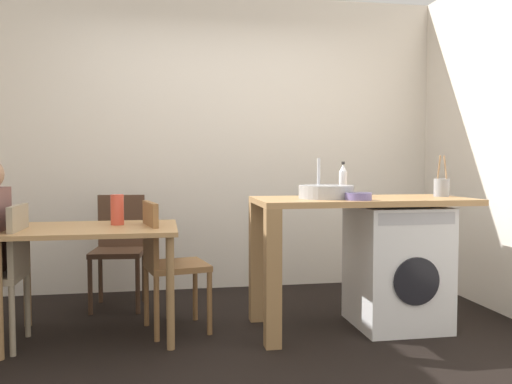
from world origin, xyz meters
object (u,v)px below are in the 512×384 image
at_px(bottle_tall_green, 343,181).
at_px(mixing_bowl, 358,196).
at_px(chair_person_seat, 1,267).
at_px(chair_spare_by_wall, 120,244).
at_px(vase, 117,210).
at_px(utensil_crock, 442,187).
at_px(washing_machine, 396,266).
at_px(dining_table, 93,241).
at_px(chair_opposite, 166,259).

bearing_deg(bottle_tall_green, mixing_bowl, -95.62).
xyz_separation_m(chair_person_seat, chair_spare_by_wall, (0.65, 0.87, 0.00)).
relative_size(mixing_bowl, vase, 0.84).
xyz_separation_m(chair_person_seat, vase, (0.70, 0.20, 0.34)).
bearing_deg(utensil_crock, chair_person_seat, -179.37).
bearing_deg(chair_spare_by_wall, chair_person_seat, 58.97).
bearing_deg(chair_person_seat, bottle_tall_green, -84.92).
bearing_deg(utensil_crock, vase, 175.87).
height_order(utensil_crock, vase, utensil_crock).
bearing_deg(bottle_tall_green, chair_person_seat, -175.02).
distance_m(washing_machine, vase, 2.00).
height_order(mixing_bowl, utensil_crock, utensil_crock).
distance_m(chair_spare_by_wall, bottle_tall_green, 1.87).
bearing_deg(utensil_crock, dining_table, 178.44).
distance_m(washing_machine, utensil_crock, 0.67).
relative_size(chair_spare_by_wall, washing_machine, 1.05).
bearing_deg(chair_spare_by_wall, dining_table, 87.82).
xyz_separation_m(dining_table, bottle_tall_green, (1.77, 0.10, 0.39)).
height_order(washing_machine, utensil_crock, utensil_crock).
relative_size(chair_opposite, vase, 4.31).
xyz_separation_m(chair_spare_by_wall, mixing_bowl, (1.62, -1.09, 0.44)).
bearing_deg(dining_table, chair_spare_by_wall, 82.10).
distance_m(chair_opposite, vase, 0.47).
bearing_deg(chair_opposite, vase, -113.54).
height_order(chair_person_seat, washing_machine, chair_person_seat).
xyz_separation_m(chair_spare_by_wall, utensil_crock, (2.36, -0.84, 0.48)).
distance_m(chair_person_seat, chair_spare_by_wall, 1.09).
bearing_deg(vase, washing_machine, -6.43).
bearing_deg(dining_table, mixing_bowl, -10.39).
xyz_separation_m(mixing_bowl, utensil_crock, (0.74, 0.25, 0.04)).
bearing_deg(chair_person_seat, chair_spare_by_wall, -36.65).
height_order(chair_person_seat, vase, vase).
bearing_deg(vase, utensil_crock, -4.13).
bearing_deg(bottle_tall_green, dining_table, -176.72).
relative_size(dining_table, vase, 5.27).
distance_m(dining_table, vase, 0.27).
bearing_deg(dining_table, chair_opposite, 4.11).
distance_m(chair_opposite, utensil_crock, 2.05).
relative_size(chair_person_seat, mixing_bowl, 5.11).
bearing_deg(chair_opposite, washing_machine, 72.40).
bearing_deg(washing_machine, chair_spare_by_wall, 155.81).
xyz_separation_m(chair_person_seat, chair_opposite, (1.02, 0.13, 0.00)).
xyz_separation_m(chair_person_seat, bottle_tall_green, (2.31, 0.20, 0.53)).
height_order(dining_table, bottle_tall_green, bottle_tall_green).
bearing_deg(bottle_tall_green, utensil_crock, -13.64).
bearing_deg(chair_spare_by_wall, washing_machine, 161.53).
height_order(bottle_tall_green, mixing_bowl, bottle_tall_green).
xyz_separation_m(chair_opposite, utensil_crock, (1.99, -0.10, 0.48)).
xyz_separation_m(chair_opposite, bottle_tall_green, (1.29, 0.07, 0.53)).
distance_m(chair_person_seat, mixing_bowl, 2.33).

